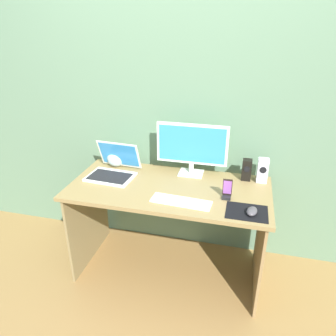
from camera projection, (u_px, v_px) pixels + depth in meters
name	position (u px, v px, depth m)	size (l,w,h in m)	color
ground_plane	(169.00, 268.00, 2.52)	(8.00, 8.00, 0.00)	olive
wall_back	(182.00, 100.00, 2.37)	(6.00, 0.04, 2.50)	slate
desk	(169.00, 206.00, 2.28)	(1.39, 0.67, 0.74)	olive
monitor	(192.00, 147.00, 2.31)	(0.52, 0.14, 0.39)	white
speaker_right	(263.00, 170.00, 2.26)	(0.07, 0.08, 0.17)	silver
speaker_near_monitor	(247.00, 170.00, 2.28)	(0.07, 0.07, 0.16)	black
laptop	(113.00, 169.00, 2.37)	(0.36, 0.34, 0.23)	silver
fishbowl	(116.00, 157.00, 2.51)	(0.15, 0.15, 0.15)	silver
keyboard_external	(181.00, 202.00, 2.02)	(0.39, 0.12, 0.01)	white
mousepad	(247.00, 212.00, 1.92)	(0.25, 0.20, 0.00)	black
mouse	(252.00, 211.00, 1.89)	(0.06, 0.10, 0.04)	#464247
phone_in_dock	(227.00, 192.00, 2.05)	(0.06, 0.05, 0.14)	black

